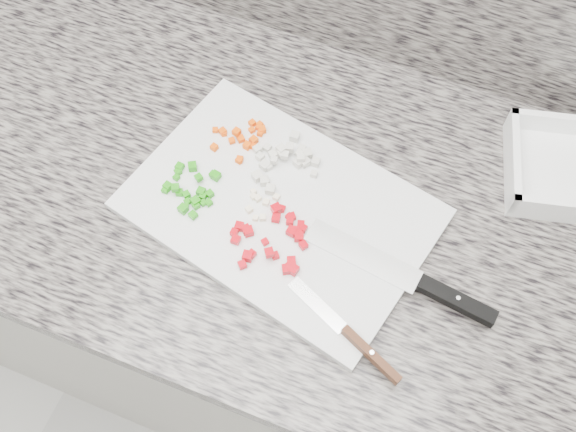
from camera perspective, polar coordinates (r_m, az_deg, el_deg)
name	(u,v)px	position (r m, az deg, el deg)	size (l,w,h in m)	color
cabinet	(256,289)	(1.39, -2.88, -6.47)	(3.92, 0.62, 0.86)	silver
countertop	(243,181)	(0.99, -4.04, 3.15)	(3.96, 0.64, 0.04)	slate
cutting_board	(280,209)	(0.93, -0.69, 0.63)	(0.42, 0.28, 0.01)	silver
carrot_pile	(243,138)	(0.98, -4.06, 6.94)	(0.08, 0.08, 0.02)	#F35105
onion_pile	(283,161)	(0.96, -0.41, 4.95)	(0.11, 0.11, 0.02)	beige
green_pepper_pile	(192,189)	(0.94, -8.55, 2.35)	(0.08, 0.09, 0.02)	#1E8E0C
red_pepper_pile	(274,240)	(0.89, -1.22, -2.10)	(0.11, 0.11, 0.02)	#BE020D
garlic_pile	(260,204)	(0.92, -2.54, 1.06)	(0.04, 0.05, 0.01)	#F4E3BC
chef_knife	(423,285)	(0.89, 11.94, -5.99)	(0.28, 0.07, 0.02)	silver
paring_knife	(357,342)	(0.84, 6.15, -11.04)	(0.18, 0.09, 0.02)	silver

